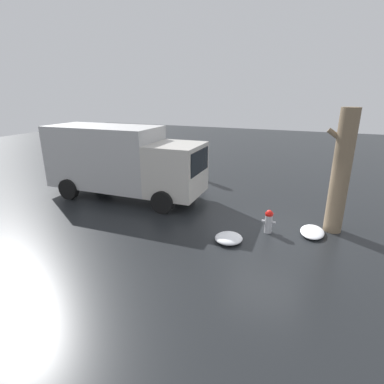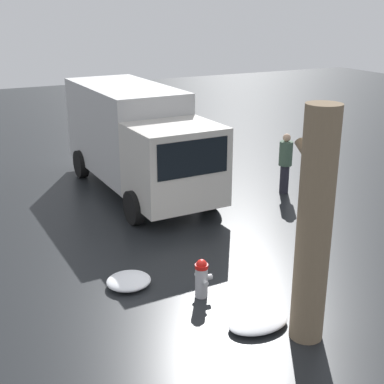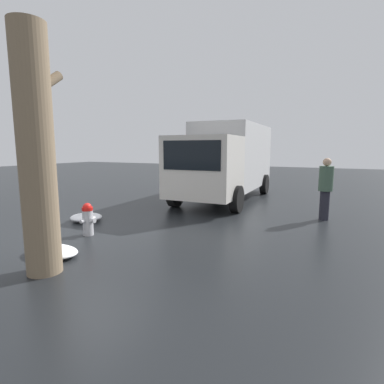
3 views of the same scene
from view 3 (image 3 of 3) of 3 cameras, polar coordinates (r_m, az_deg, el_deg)
The scene contains 7 objects.
ground_plane at distance 7.84m, azimuth -19.09°, elevation -7.75°, with size 60.00×60.00×0.00m, color black.
fire_hydrant at distance 7.74m, azimuth -19.21°, elevation -4.83°, with size 0.45×0.35×0.80m.
tree_trunk at distance 5.51m, azimuth -27.49°, elevation 6.61°, with size 0.87×0.57×4.04m.
delivery_truck at distance 12.56m, azimuth 6.79°, elevation 6.29°, with size 6.95×2.72×3.10m.
pedestrian at distance 9.61m, azimuth 24.09°, elevation 0.96°, with size 0.40×0.40×1.83m.
snow_pile_by_hydrant at distance 9.30m, azimuth -19.51°, elevation -4.56°, with size 0.86×0.91×0.22m.
snow_pile_curbside at distance 6.65m, azimuth -25.08°, elevation -10.21°, with size 0.75×1.16×0.17m.
Camera 3 is at (-5.25, -5.44, 2.11)m, focal length 28.00 mm.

